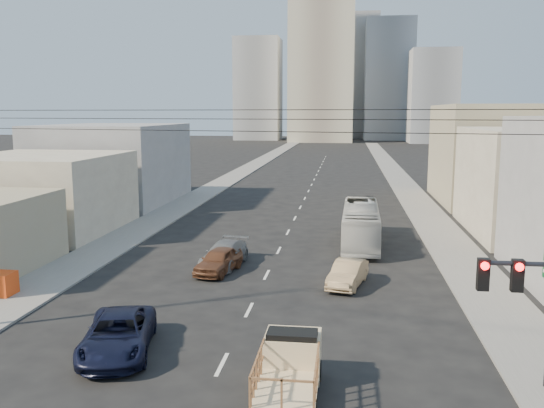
% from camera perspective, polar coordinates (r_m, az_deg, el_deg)
% --- Properties ---
extents(ground, '(420.00, 420.00, 0.00)m').
position_cam_1_polar(ground, '(20.41, -6.26, -17.84)').
color(ground, black).
rests_on(ground, ground).
extents(sidewalk_left, '(3.50, 180.00, 0.12)m').
position_cam_1_polar(sidewalk_left, '(89.61, -3.03, 3.17)').
color(sidewalk_left, slate).
rests_on(sidewalk_left, ground).
extents(sidewalk_right, '(3.50, 180.00, 0.12)m').
position_cam_1_polar(sidewalk_right, '(88.44, 12.13, 2.91)').
color(sidewalk_right, slate).
rests_on(sidewalk_right, ground).
extents(lane_dashes, '(0.15, 104.00, 0.01)m').
position_cam_1_polar(lane_dashes, '(71.40, 3.79, 1.62)').
color(lane_dashes, silver).
rests_on(lane_dashes, ground).
extents(flatbed_pickup, '(1.95, 4.41, 1.90)m').
position_cam_1_polar(flatbed_pickup, '(19.45, 1.76, -15.63)').
color(flatbed_pickup, beige).
rests_on(flatbed_pickup, ground).
extents(navy_pickup, '(3.64, 5.82, 1.50)m').
position_cam_1_polar(navy_pickup, '(23.50, -15.02, -12.38)').
color(navy_pickup, black).
rests_on(navy_pickup, ground).
extents(city_bus, '(2.64, 10.49, 2.91)m').
position_cam_1_polar(city_bus, '(40.88, 8.79, -2.00)').
color(city_bus, beige).
rests_on(city_bus, ground).
extents(sedan_brown, '(2.50, 4.49, 1.44)m').
position_cam_1_polar(sedan_brown, '(33.67, -5.30, -5.60)').
color(sedan_brown, brown).
rests_on(sedan_brown, ground).
extents(sedan_tan, '(2.35, 4.33, 1.36)m').
position_cam_1_polar(sedan_tan, '(31.31, 7.51, -6.85)').
color(sedan_tan, tan).
rests_on(sedan_tan, ground).
extents(sedan_grey, '(2.56, 5.11, 1.42)m').
position_cam_1_polar(sedan_grey, '(35.13, -4.75, -4.99)').
color(sedan_grey, slate).
rests_on(sedan_grey, ground).
extents(overhead_wires, '(23.01, 5.02, 0.72)m').
position_cam_1_polar(overhead_wires, '(19.67, -5.67, 8.29)').
color(overhead_wires, black).
rests_on(overhead_wires, ground).
extents(bldg_right_far, '(12.00, 16.00, 10.00)m').
position_cam_1_polar(bldg_right_far, '(63.74, 21.61, 4.63)').
color(bldg_right_far, tan).
rests_on(bldg_right_far, ground).
extents(bldg_left_mid, '(11.00, 12.00, 6.00)m').
position_cam_1_polar(bldg_left_mid, '(48.20, -21.75, 1.00)').
color(bldg_left_mid, '#B1A58E').
rests_on(bldg_left_mid, ground).
extents(bldg_left_far, '(12.00, 16.00, 8.00)m').
position_cam_1_polar(bldg_left_far, '(61.73, -15.46, 3.88)').
color(bldg_left_far, gray).
rests_on(bldg_left_far, ground).
extents(high_rise_tower, '(20.00, 20.00, 60.00)m').
position_cam_1_polar(high_rise_tower, '(189.00, 4.99, 15.33)').
color(high_rise_tower, tan).
rests_on(high_rise_tower, ground).
extents(midrise_ne, '(16.00, 16.00, 40.00)m').
position_cam_1_polar(midrise_ne, '(203.40, 11.48, 11.91)').
color(midrise_ne, gray).
rests_on(midrise_ne, ground).
extents(midrise_nw, '(15.00, 15.00, 34.00)m').
position_cam_1_polar(midrise_nw, '(200.14, -1.36, 11.28)').
color(midrise_nw, gray).
rests_on(midrise_nw, ground).
extents(midrise_back, '(18.00, 18.00, 44.00)m').
position_cam_1_polar(midrise_back, '(218.04, 8.00, 12.33)').
color(midrise_back, gray).
rests_on(midrise_back, ground).
extents(midrise_east, '(14.00, 14.00, 28.00)m').
position_cam_1_polar(midrise_east, '(184.51, 15.63, 10.21)').
color(midrise_east, gray).
rests_on(midrise_east, ground).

